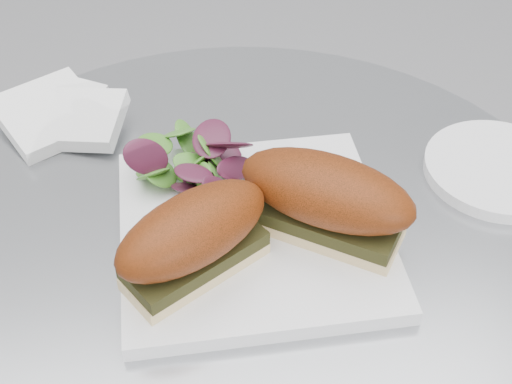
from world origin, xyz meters
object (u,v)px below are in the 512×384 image
sandwich_left (193,237)px  saucer (498,169)px  plate (254,231)px  sandwich_right (326,198)px

sandwich_left → saucer: size_ratio=1.05×
plate → sandwich_left: 0.09m
sandwich_right → saucer: (0.20, 0.07, -0.05)m
plate → sandwich_right: bearing=-16.7°
sandwich_left → saucer: 0.34m
sandwich_left → plate: bearing=8.2°
sandwich_right → saucer: size_ratio=1.15×
plate → saucer: size_ratio=1.62×
plate → saucer: plate is taller
sandwich_left → saucer: (0.33, 0.10, -0.05)m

